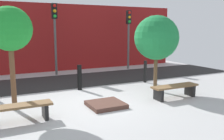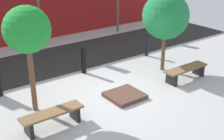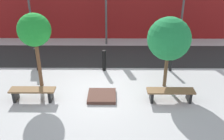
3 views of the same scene
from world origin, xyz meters
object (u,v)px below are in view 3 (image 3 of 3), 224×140
(bench_left, at_px, (33,92))
(bollard_left, at_px, (104,61))
(traffic_light_west, at_px, (28,0))
(planter_bed, at_px, (102,96))
(traffic_light_mid_west, at_px, (106,2))
(bollard_center, at_px, (171,61))
(tree_behind_right_bench, at_px, (169,39))
(traffic_light_mid_east, at_px, (184,4))
(bench_right, at_px, (170,93))
(tree_behind_left_bench, at_px, (34,31))
(bollard_far_left, at_px, (37,59))

(bench_left, relative_size, bollard_left, 1.68)
(traffic_light_west, bearing_deg, planter_bed, -54.35)
(planter_bed, relative_size, traffic_light_mid_west, 0.29)
(bollard_center, bearing_deg, bench_left, -155.12)
(bench_left, xyz_separation_m, bollard_center, (5.68, 2.64, 0.16))
(tree_behind_right_bench, relative_size, bollard_left, 2.91)
(planter_bed, xyz_separation_m, traffic_light_west, (-4.38, 6.10, 2.55))
(bench_left, height_order, traffic_light_mid_east, traffic_light_mid_east)
(bollard_left, distance_m, traffic_light_mid_east, 6.02)
(bollard_center, bearing_deg, traffic_light_mid_west, 130.30)
(bench_right, bearing_deg, traffic_light_mid_west, 112.11)
(tree_behind_left_bench, xyz_separation_m, traffic_light_west, (-1.81, 5.16, 0.24))
(planter_bed, relative_size, traffic_light_west, 0.28)
(tree_behind_right_bench, relative_size, traffic_light_west, 0.77)
(traffic_light_west, distance_m, traffic_light_mid_east, 8.76)
(bench_right, height_order, traffic_light_west, traffic_light_west)
(bollard_far_left, bearing_deg, traffic_light_mid_east, 26.09)
(planter_bed, xyz_separation_m, tree_behind_right_bench, (2.57, 0.94, 1.99))
(tree_behind_left_bench, bearing_deg, tree_behind_right_bench, 0.00)
(planter_bed, bearing_deg, tree_behind_left_bench, 159.85)
(bench_right, bearing_deg, bench_left, 179.91)
(bollard_far_left, bearing_deg, bench_left, -78.45)
(bench_right, relative_size, bollard_left, 1.76)
(bollard_left, xyz_separation_m, traffic_light_mid_east, (4.38, 3.67, 1.90))
(bench_left, height_order, bollard_left, bollard_left)
(bench_left, relative_size, bench_right, 0.95)
(bollard_far_left, relative_size, bollard_left, 1.10)
(bench_left, xyz_separation_m, bollard_far_left, (-0.54, 2.64, 0.21))
(traffic_light_mid_west, bearing_deg, tree_behind_left_bench, -116.50)
(bench_right, bearing_deg, tree_behind_right_bench, 89.91)
(bench_right, xyz_separation_m, traffic_light_west, (-6.95, 6.30, 2.28))
(traffic_light_mid_west, bearing_deg, planter_bed, -90.00)
(tree_behind_left_bench, xyz_separation_m, tree_behind_right_bench, (5.14, 0.00, -0.32))
(bench_right, bearing_deg, bollard_far_left, 155.03)
(bollard_left, bearing_deg, traffic_light_mid_west, 90.00)
(planter_bed, xyz_separation_m, bollard_far_left, (-3.11, 2.44, 0.48))
(tree_behind_left_bench, bearing_deg, traffic_light_mid_east, 36.58)
(bench_left, bearing_deg, traffic_light_west, 106.08)
(planter_bed, height_order, tree_behind_left_bench, tree_behind_left_bench)
(planter_bed, height_order, bollard_left, bollard_left)
(tree_behind_right_bench, relative_size, traffic_light_mid_east, 0.84)
(tree_behind_left_bench, height_order, bollard_center, tree_behind_left_bench)
(planter_bed, height_order, bollard_far_left, bollard_far_left)
(bench_right, distance_m, tree_behind_right_bench, 2.07)
(bench_right, bearing_deg, bollard_center, 78.36)
(bench_right, distance_m, planter_bed, 2.59)
(tree_behind_left_bench, distance_m, traffic_light_mid_east, 8.66)
(bench_right, bearing_deg, traffic_light_west, 137.70)
(bollard_left, relative_size, traffic_light_mid_east, 0.29)
(bench_left, height_order, tree_behind_right_bench, tree_behind_right_bench)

